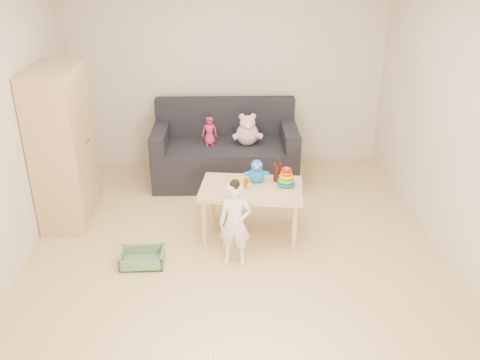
{
  "coord_description": "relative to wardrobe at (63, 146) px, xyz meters",
  "views": [
    {
      "loc": [
        -0.18,
        -4.2,
        2.73
      ],
      "look_at": [
        0.05,
        0.25,
        0.65
      ],
      "focal_mm": 38.0,
      "sensor_mm": 36.0,
      "label": 1
    }
  ],
  "objects": [
    {
      "name": "room",
      "position": [
        1.76,
        -0.81,
        0.48
      ],
      "size": [
        4.5,
        4.5,
        4.5
      ],
      "color": "tan",
      "rests_on": "ground"
    },
    {
      "name": "wardrobe",
      "position": [
        0.0,
        0.0,
        0.0
      ],
      "size": [
        0.46,
        0.91,
        1.64
      ],
      "primitive_type": "cube",
      "color": "tan",
      "rests_on": "ground"
    },
    {
      "name": "sofa",
      "position": [
        1.7,
        0.83,
        -0.57
      ],
      "size": [
        1.77,
        0.92,
        0.49
      ],
      "primitive_type": "cube",
      "rotation": [
        0.0,
        0.0,
        -0.03
      ],
      "color": "black",
      "rests_on": "ground"
    },
    {
      "name": "play_table",
      "position": [
        1.93,
        -0.48,
        -0.55
      ],
      "size": [
        1.09,
        0.78,
        0.53
      ],
      "primitive_type": "cube",
      "rotation": [
        0.0,
        0.0,
        -0.15
      ],
      "color": "#E2B47C",
      "rests_on": "ground"
    },
    {
      "name": "storage_bin",
      "position": [
        0.87,
        -0.98,
        -0.76
      ],
      "size": [
        0.4,
        0.31,
        0.12
      ],
      "primitive_type": null,
      "rotation": [
        0.0,
        0.0,
        0.01
      ],
      "color": "#5E7E5B",
      "rests_on": "ground"
    },
    {
      "name": "toddler",
      "position": [
        1.75,
        -0.98,
        -0.42
      ],
      "size": [
        0.33,
        0.25,
        0.81
      ],
      "primitive_type": "imported",
      "rotation": [
        0.0,
        0.0,
        -0.17
      ],
      "color": "white",
      "rests_on": "ground"
    },
    {
      "name": "pink_bear",
      "position": [
        1.97,
        0.8,
        -0.16
      ],
      "size": [
        0.34,
        0.32,
        0.33
      ],
      "primitive_type": null,
      "rotation": [
        0.0,
        0.0,
        0.26
      ],
      "color": "#DCA2AB",
      "rests_on": "sofa"
    },
    {
      "name": "doll",
      "position": [
        1.51,
        0.82,
        -0.15
      ],
      "size": [
        0.18,
        0.13,
        0.35
      ],
      "primitive_type": "imported",
      "rotation": [
        0.0,
        0.0,
        -0.06
      ],
      "color": "#C52554",
      "rests_on": "sofa"
    },
    {
      "name": "ring_stacker",
      "position": [
        2.27,
        -0.5,
        -0.2
      ],
      "size": [
        0.19,
        0.19,
        0.21
      ],
      "color": "#D5D40B",
      "rests_on": "play_table"
    },
    {
      "name": "brown_bottle",
      "position": [
        2.2,
        -0.35,
        -0.18
      ],
      "size": [
        0.08,
        0.08,
        0.24
      ],
      "color": "black",
      "rests_on": "play_table"
    },
    {
      "name": "blue_plush",
      "position": [
        1.99,
        -0.36,
        -0.16
      ],
      "size": [
        0.21,
        0.17,
        0.25
      ],
      "primitive_type": null,
      "rotation": [
        0.0,
        0.0,
        0.03
      ],
      "color": "blue",
      "rests_on": "play_table"
    },
    {
      "name": "wooden_figure",
      "position": [
        1.87,
        -0.5,
        -0.23
      ],
      "size": [
        0.05,
        0.04,
        0.11
      ],
      "primitive_type": null,
      "rotation": [
        0.0,
        0.0,
        -0.08
      ],
      "color": "brown",
      "rests_on": "play_table"
    },
    {
      "name": "yellow_book",
      "position": [
        1.82,
        -0.36,
        -0.28
      ],
      "size": [
        0.24,
        0.24,
        0.02
      ],
      "primitive_type": "cube",
      "rotation": [
        0.0,
        0.0,
        0.18
      ],
      "color": "yellow",
      "rests_on": "play_table"
    }
  ]
}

